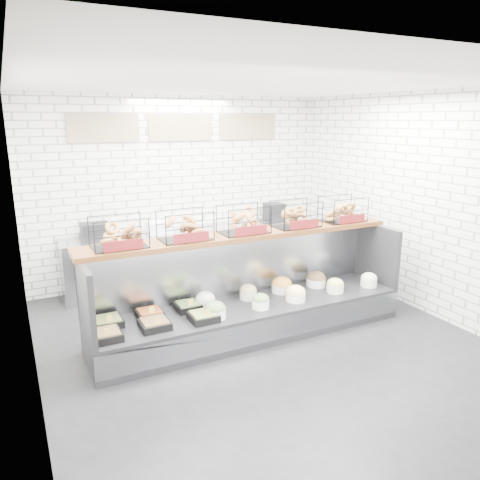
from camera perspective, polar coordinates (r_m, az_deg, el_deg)
ground at (r=5.81m, az=2.81°, el=-12.37°), size 5.50×5.50×0.00m
room_shell at (r=5.74m, az=0.09°, el=8.84°), size 5.02×5.51×3.01m
display_case at (r=5.94m, az=1.14°, el=-8.22°), size 4.00×0.90×1.20m
bagel_shelf at (r=5.78m, az=0.47°, el=2.09°), size 4.10×0.50×0.40m
prep_counter at (r=7.70m, az=-6.06°, el=-1.83°), size 4.00×0.60×1.20m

